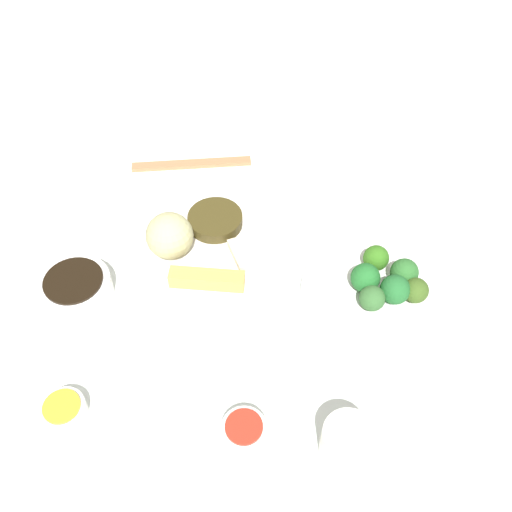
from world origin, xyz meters
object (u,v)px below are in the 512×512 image
(broccoli_plate, at_px, (374,294))
(chopsticks_pair, at_px, (192,164))
(sauce_ramekin_sweet_and_sour, at_px, (244,431))
(teacup, at_px, (347,443))
(main_plate, at_px, (212,256))
(soy_sauce_bowl, at_px, (76,289))
(sauce_ramekin_hot_mustard, at_px, (64,411))

(broccoli_plate, bearing_deg, chopsticks_pair, 117.42)
(sauce_ramekin_sweet_and_sour, distance_m, teacup, 0.13)
(main_plate, distance_m, broccoli_plate, 0.27)
(soy_sauce_bowl, distance_m, teacup, 0.47)
(teacup, height_order, chopsticks_pair, teacup)
(teacup, distance_m, chopsticks_pair, 0.61)
(broccoli_plate, relative_size, sauce_ramekin_sweet_and_sour, 3.82)
(sauce_ramekin_hot_mustard, bearing_deg, broccoli_plate, 6.83)
(soy_sauce_bowl, relative_size, sauce_ramekin_hot_mustard, 1.83)
(main_plate, xyz_separation_m, chopsticks_pair, (0.02, 0.24, -0.00))
(sauce_ramekin_hot_mustard, xyz_separation_m, sauce_ramekin_sweet_and_sour, (0.22, -0.10, 0.00))
(main_plate, height_order, sauce_ramekin_hot_mustard, sauce_ramekin_hot_mustard)
(sauce_ramekin_sweet_and_sour, relative_size, chopsticks_pair, 0.27)
(chopsticks_pair, bearing_deg, main_plate, -95.15)
(soy_sauce_bowl, height_order, chopsticks_pair, soy_sauce_bowl)
(sauce_ramekin_sweet_and_sour, distance_m, chopsticks_pair, 0.55)
(broccoli_plate, xyz_separation_m, soy_sauce_bowl, (-0.45, 0.14, 0.01))
(main_plate, bearing_deg, broccoli_plate, -33.89)
(soy_sauce_bowl, relative_size, chopsticks_pair, 0.49)
(sauce_ramekin_sweet_and_sour, bearing_deg, main_plate, 83.31)
(main_plate, relative_size, teacup, 3.70)
(broccoli_plate, height_order, sauce_ramekin_sweet_and_sour, sauce_ramekin_sweet_and_sour)
(soy_sauce_bowl, bearing_deg, sauce_ramekin_hot_mustard, -101.04)
(teacup, bearing_deg, chopsticks_pair, 95.65)
(broccoli_plate, distance_m, teacup, 0.26)
(main_plate, height_order, chopsticks_pair, main_plate)
(chopsticks_pair, bearing_deg, broccoli_plate, -62.58)
(sauce_ramekin_sweet_and_sour, height_order, teacup, teacup)
(chopsticks_pair, bearing_deg, sauce_ramekin_hot_mustard, -121.99)
(teacup, bearing_deg, soy_sauce_bowl, 130.25)
(teacup, xyz_separation_m, chopsticks_pair, (-0.06, 0.61, -0.03))
(sauce_ramekin_hot_mustard, relative_size, teacup, 0.89)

